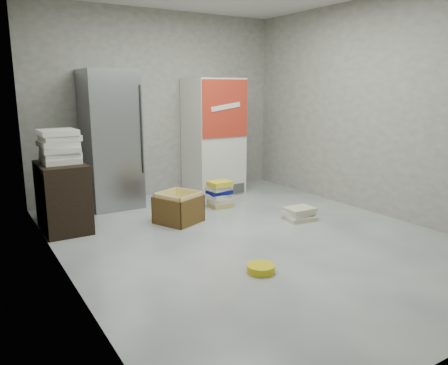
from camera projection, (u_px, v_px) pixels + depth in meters
ground at (251, 237)px, 4.94m from camera, size 5.00×5.00×0.00m
room_shell at (253, 74)px, 4.56m from camera, size 4.04×5.04×2.82m
steel_fridge at (111, 140)px, 6.05m from camera, size 0.70×0.72×1.90m
coke_cooler at (213, 136)px, 6.90m from camera, size 0.80×0.73×1.80m
wood_shelf at (63, 197)px, 5.14m from camera, size 0.50×0.80×0.80m
supply_box_stack at (59, 146)px, 5.01m from camera, size 0.45×0.43×0.39m
phonebook_stack_main at (220, 194)px, 6.14m from camera, size 0.34×0.31×0.38m
phonebook_stack_side at (299, 214)px, 5.57m from camera, size 0.39×0.34×0.16m
cardboard_box at (179, 210)px, 5.46m from camera, size 0.63×0.63×0.38m
bucket_lid at (261, 268)px, 3.99m from camera, size 0.33×0.33×0.07m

